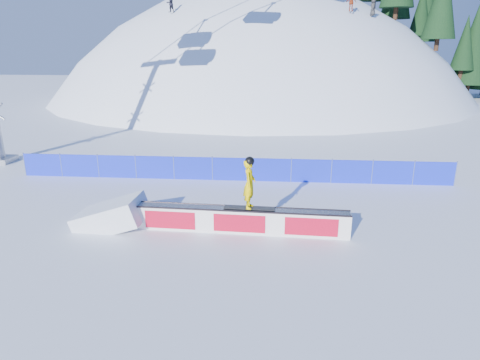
{
  "coord_description": "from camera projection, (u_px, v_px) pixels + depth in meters",
  "views": [
    {
      "loc": [
        2.06,
        -16.27,
        6.65
      ],
      "look_at": [
        0.74,
        0.42,
        1.33
      ],
      "focal_mm": 32.0,
      "sensor_mm": 36.0,
      "label": 1
    }
  ],
  "objects": [
    {
      "name": "snowboarder",
      "position": [
        249.0,
        183.0,
        15.27
      ],
      "size": [
        1.87,
        0.69,
        1.95
      ],
      "rotation": [
        0.0,
        0.0,
        1.48
      ],
      "color": "black",
      "rests_on": "rail_box"
    },
    {
      "name": "treeline",
      "position": [
        453.0,
        19.0,
        50.27
      ],
      "size": [
        18.63,
        12.68,
        18.09
      ],
      "color": "#321F14",
      "rests_on": "ground"
    },
    {
      "name": "ground",
      "position": [
        221.0,
        213.0,
        17.63
      ],
      "size": [
        160.0,
        160.0,
        0.0
      ],
      "primitive_type": "plane",
      "color": "white",
      "rests_on": "ground"
    },
    {
      "name": "safety_fence",
      "position": [
        232.0,
        169.0,
        21.72
      ],
      "size": [
        22.05,
        0.05,
        1.3
      ],
      "color": "#1225D6",
      "rests_on": "ground"
    },
    {
      "name": "snow_ramp",
      "position": [
        112.0,
        225.0,
        16.47
      ],
      "size": [
        2.76,
        1.8,
        1.68
      ],
      "primitive_type": null,
      "rotation": [
        0.0,
        -0.31,
        -0.04
      ],
      "color": "white",
      "rests_on": "ground"
    },
    {
      "name": "snow_hill",
      "position": [
        257.0,
        220.0,
        62.98
      ],
      "size": [
        64.0,
        64.0,
        64.0
      ],
      "color": "white",
      "rests_on": "ground"
    },
    {
      "name": "rail_box",
      "position": [
        240.0,
        220.0,
        15.75
      ],
      "size": [
        7.98,
        0.9,
        0.96
      ],
      "rotation": [
        0.0,
        0.0,
        -0.04
      ],
      "color": "white",
      "rests_on": "ground"
    }
  ]
}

